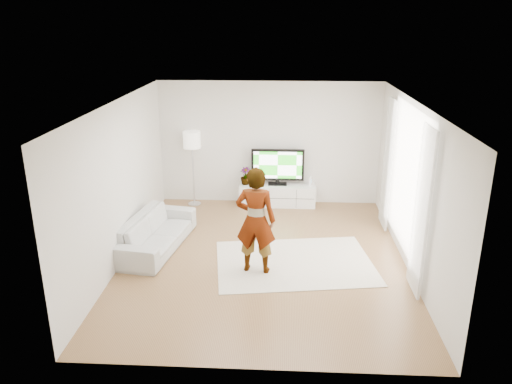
# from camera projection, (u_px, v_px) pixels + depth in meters

# --- Properties ---
(floor) EXTENTS (6.00, 6.00, 0.00)m
(floor) POSITION_uv_depth(u_px,v_px,m) (264.00, 259.00, 8.97)
(floor) COLOR olive
(floor) RESTS_ON ground
(ceiling) EXTENTS (6.00, 6.00, 0.00)m
(ceiling) POSITION_uv_depth(u_px,v_px,m) (264.00, 103.00, 8.05)
(ceiling) COLOR white
(ceiling) RESTS_ON wall_back
(wall_left) EXTENTS (0.02, 6.00, 2.80)m
(wall_left) POSITION_uv_depth(u_px,v_px,m) (120.00, 182.00, 8.64)
(wall_left) COLOR silver
(wall_left) RESTS_ON floor
(wall_right) EXTENTS (0.02, 6.00, 2.80)m
(wall_right) POSITION_uv_depth(u_px,v_px,m) (412.00, 188.00, 8.38)
(wall_right) COLOR silver
(wall_right) RESTS_ON floor
(wall_back) EXTENTS (5.00, 0.02, 2.80)m
(wall_back) POSITION_uv_depth(u_px,v_px,m) (269.00, 143.00, 11.34)
(wall_back) COLOR silver
(wall_back) RESTS_ON floor
(wall_front) EXTENTS (5.00, 0.02, 2.80)m
(wall_front) POSITION_uv_depth(u_px,v_px,m) (253.00, 268.00, 5.68)
(wall_front) COLOR silver
(wall_front) RESTS_ON floor
(window) EXTENTS (0.01, 2.60, 2.50)m
(window) POSITION_uv_depth(u_px,v_px,m) (407.00, 179.00, 8.65)
(window) COLOR white
(window) RESTS_ON wall_right
(curtain_near) EXTENTS (0.04, 0.70, 2.60)m
(curtain_near) POSITION_uv_depth(u_px,v_px,m) (421.00, 212.00, 7.46)
(curtain_near) COLOR white
(curtain_near) RESTS_ON floor
(curtain_far) EXTENTS (0.04, 0.70, 2.60)m
(curtain_far) POSITION_uv_depth(u_px,v_px,m) (388.00, 164.00, 9.91)
(curtain_far) COLOR white
(curtain_far) RESTS_ON floor
(media_console) EXTENTS (1.73, 0.49, 0.49)m
(media_console) POSITION_uv_depth(u_px,v_px,m) (277.00, 195.00, 11.49)
(media_console) COLOR white
(media_console) RESTS_ON floor
(television) EXTENTS (1.19, 0.23, 0.83)m
(television) POSITION_uv_depth(u_px,v_px,m) (278.00, 166.00, 11.29)
(television) COLOR black
(television) RESTS_ON media_console
(game_console) EXTENTS (0.08, 0.15, 0.20)m
(game_console) POSITION_uv_depth(u_px,v_px,m) (311.00, 181.00, 11.34)
(game_console) COLOR white
(game_console) RESTS_ON media_console
(potted_plant) EXTENTS (0.28, 0.28, 0.40)m
(potted_plant) POSITION_uv_depth(u_px,v_px,m) (245.00, 176.00, 11.38)
(potted_plant) COLOR #3F7238
(potted_plant) RESTS_ON media_console
(rug) EXTENTS (2.97, 2.33, 0.01)m
(rug) POSITION_uv_depth(u_px,v_px,m) (295.00, 263.00, 8.82)
(rug) COLOR beige
(rug) RESTS_ON floor
(player) EXTENTS (0.72, 0.52, 1.84)m
(player) POSITION_uv_depth(u_px,v_px,m) (256.00, 220.00, 8.24)
(player) COLOR #334772
(player) RESTS_ON rug
(sofa) EXTENTS (1.17, 2.28, 0.63)m
(sofa) POSITION_uv_depth(u_px,v_px,m) (156.00, 232.00, 9.30)
(sofa) COLOR beige
(sofa) RESTS_ON floor
(floor_lamp) EXTENTS (0.38, 0.38, 1.72)m
(floor_lamp) POSITION_uv_depth(u_px,v_px,m) (192.00, 143.00, 11.13)
(floor_lamp) COLOR silver
(floor_lamp) RESTS_ON floor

